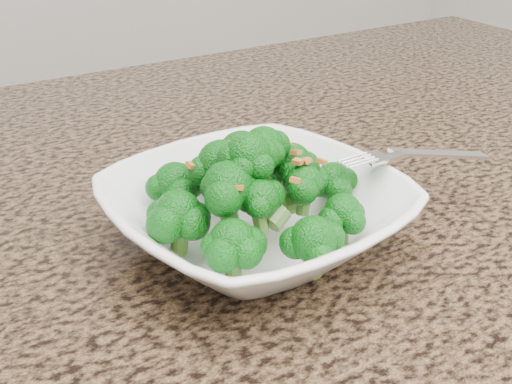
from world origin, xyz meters
TOP-DOWN VIEW (x-y plane):
  - granite_counter at (0.00, 0.30)m, footprint 1.64×1.04m
  - bowl at (0.01, 0.27)m, footprint 0.26×0.26m
  - broccoli_pile at (0.01, 0.27)m, footprint 0.21×0.21m
  - garlic_topping at (0.01, 0.27)m, footprint 0.12×0.12m
  - fork at (0.13, 0.24)m, footprint 0.18×0.05m

SIDE VIEW (x-z plane):
  - granite_counter at x=0.00m, z-range 0.87..0.90m
  - bowl at x=0.01m, z-range 0.90..0.96m
  - fork at x=0.13m, z-range 0.96..0.97m
  - broccoli_pile at x=0.01m, z-range 0.96..1.03m
  - garlic_topping at x=0.01m, z-range 1.03..1.03m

